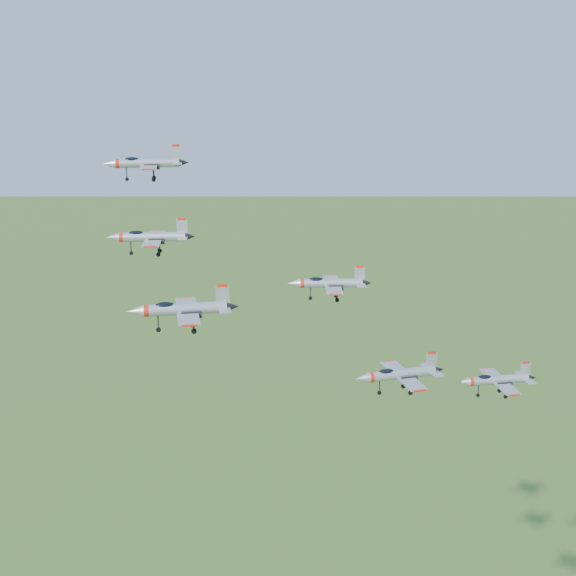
{
  "coord_description": "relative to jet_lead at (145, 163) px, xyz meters",
  "views": [
    {
      "loc": [
        8.33,
        -107.95,
        166.75
      ],
      "look_at": [
        4.95,
        -1.84,
        136.17
      ],
      "focal_mm": 50.0,
      "sensor_mm": 36.0,
      "label": 1
    }
  ],
  "objects": [
    {
      "name": "jet_trail",
      "position": [
        52.03,
        -13.25,
        -29.16
      ],
      "size": [
        11.97,
        10.06,
        3.21
      ],
      "rotation": [
        0.0,
        0.0,
        0.19
      ],
      "color": "#989DA4"
    },
    {
      "name": "jet_right_high",
      "position": [
        10.9,
        -35.56,
        -11.82
      ],
      "size": [
        12.57,
        10.57,
        3.37
      ],
      "rotation": [
        0.0,
        0.0,
        0.2
      ],
      "color": "#989DA4"
    },
    {
      "name": "jet_right_low",
      "position": [
        36.96,
        -23.24,
        -24.38
      ],
      "size": [
        12.27,
        10.47,
        3.35
      ],
      "rotation": [
        0.0,
        0.0,
        0.31
      ],
      "color": "#989DA4"
    },
    {
      "name": "jet_left_high",
      "position": [
        2.94,
        -13.06,
        -8.53
      ],
      "size": [
        12.38,
        10.27,
        3.31
      ],
      "rotation": [
        0.0,
        0.0,
        0.09
      ],
      "color": "#989DA4"
    },
    {
      "name": "jet_lead",
      "position": [
        0.0,
        0.0,
        0.0
      ],
      "size": [
        12.96,
        10.86,
        3.47
      ],
      "rotation": [
        0.0,
        0.0,
        0.17
      ],
      "color": "#989DA4"
    },
    {
      "name": "jet_left_low",
      "position": [
        27.99,
        -4.35,
        -17.42
      ],
      "size": [
        12.8,
        10.57,
        3.42
      ],
      "rotation": [
        0.0,
        0.0,
        0.05
      ],
      "color": "#989DA4"
    }
  ]
}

